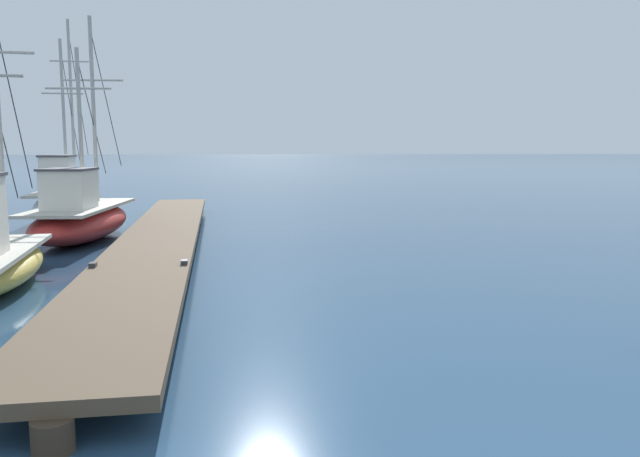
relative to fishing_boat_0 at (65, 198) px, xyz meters
The scene contains 3 objects.
floating_dock 9.30m from the fishing_boat_0, 58.86° to the right, with size 3.73×21.06×0.53m.
fishing_boat_0 is the anchor object (origin of this frame).
fishing_boat_1 6.29m from the fishing_boat_0, 68.69° to the right, with size 2.08×7.29×6.33m.
Camera 1 is at (-2.95, -1.30, 2.60)m, focal length 35.72 mm.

